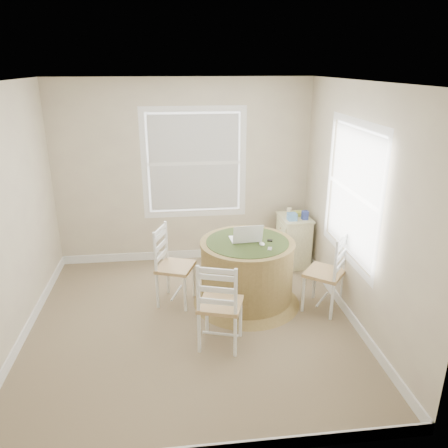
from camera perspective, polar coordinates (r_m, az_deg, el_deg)
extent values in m
cube|color=#847553|center=(5.07, -4.11, -12.96)|extent=(3.60, 3.60, 0.02)
cube|color=white|center=(4.24, -5.04, 18.15)|extent=(3.60, 3.60, 0.02)
cube|color=beige|center=(6.22, -5.29, 6.59)|extent=(3.60, 0.02, 2.60)
cube|color=beige|center=(2.84, -2.84, -10.72)|extent=(3.60, 0.02, 2.60)
cube|color=beige|center=(4.78, -26.75, 0.22)|extent=(0.02, 3.60, 2.60)
cube|color=beige|center=(4.89, 17.16, 1.97)|extent=(0.02, 3.60, 2.60)
cube|color=white|center=(6.61, -4.94, -3.95)|extent=(3.60, 0.02, 0.12)
cube|color=white|center=(5.29, -24.40, -12.50)|extent=(0.02, 3.60, 0.12)
cube|color=white|center=(5.39, 15.59, -10.65)|extent=(0.02, 3.60, 0.12)
cylinder|color=olive|center=(5.27, 3.00, -5.98)|extent=(1.10, 1.10, 0.71)
cone|color=olive|center=(5.45, 2.93, -9.71)|extent=(1.30, 1.30, 0.08)
cylinder|color=olive|center=(5.12, 3.07, -2.50)|extent=(1.12, 1.12, 0.03)
cylinder|color=#32431D|center=(5.12, 3.08, -2.34)|extent=(0.97, 0.97, 0.01)
cone|color=#32431D|center=(5.14, 3.07, -2.91)|extent=(1.08, 1.08, 0.10)
cube|color=white|center=(5.18, 2.75, -2.00)|extent=(0.36, 0.26, 0.02)
cube|color=silver|center=(5.18, 2.75, -1.90)|extent=(0.29, 0.15, 0.00)
cube|color=black|center=(5.00, 3.17, -1.36)|extent=(0.35, 0.09, 0.23)
ellipsoid|color=white|center=(5.04, 4.97, -2.61)|extent=(0.09, 0.12, 0.03)
cube|color=#B7BABF|center=(4.94, 5.99, -3.27)|extent=(0.07, 0.10, 0.02)
cube|color=black|center=(5.14, 6.02, -2.22)|extent=(0.07, 0.07, 0.02)
cube|color=#FAF7BC|center=(6.37, 9.05, -2.22)|extent=(0.40, 0.54, 0.71)
cube|color=#FAF7BC|center=(6.24, 9.23, 0.86)|extent=(0.43, 0.57, 0.02)
cube|color=beige|center=(6.40, 7.39, -4.09)|extent=(0.03, 0.44, 0.15)
cube|color=beige|center=(6.31, 7.47, -2.30)|extent=(0.03, 0.44, 0.15)
cube|color=beige|center=(6.24, 7.56, -0.53)|extent=(0.03, 0.44, 0.15)
cube|color=#5B93D0|center=(6.09, 8.90, 0.98)|extent=(0.13, 0.13, 0.10)
cube|color=#C7D24A|center=(6.28, 9.79, 1.34)|extent=(0.15, 0.11, 0.06)
cube|color=#2F3E8F|center=(6.14, 10.45, 1.16)|extent=(0.08, 0.08, 0.12)
cylinder|color=beige|center=(6.32, 8.57, 1.68)|extent=(0.07, 0.07, 0.09)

